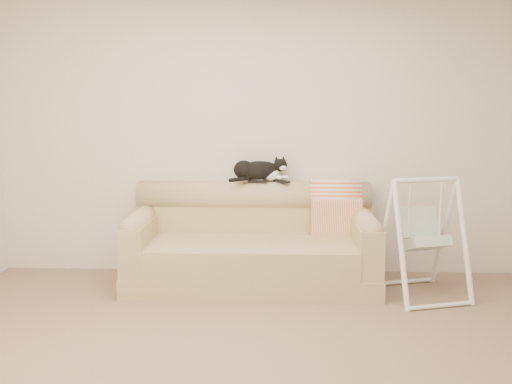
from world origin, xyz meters
TOP-DOWN VIEW (x-y plane):
  - ground_plane at (0.00, 0.00)m, footprint 5.00×5.00m
  - room_shell at (0.00, 0.00)m, footprint 5.04×4.04m
  - sofa at (-0.06, 1.62)m, footprint 2.20×0.93m
  - remote_a at (-0.02, 1.84)m, footprint 0.19×0.07m
  - remote_b at (0.20, 1.82)m, footprint 0.16×0.15m
  - tuxedo_cat at (-0.01, 1.85)m, footprint 0.56×0.38m
  - throw_blanket at (0.70, 1.84)m, footprint 0.46×0.38m
  - baby_swing at (1.39, 1.34)m, footprint 0.77×0.80m

SIDE VIEW (x-z plane):
  - ground_plane at x=0.00m, z-range 0.00..0.00m
  - sofa at x=-0.06m, z-range -0.10..0.80m
  - baby_swing at x=1.39m, z-range 0.00..1.02m
  - throw_blanket at x=0.70m, z-range 0.44..1.01m
  - remote_b at x=0.20m, z-range 0.90..0.92m
  - remote_a at x=-0.02m, z-range 0.90..0.92m
  - tuxedo_cat at x=-0.01m, z-range 0.89..1.12m
  - room_shell at x=0.00m, z-range 0.23..2.83m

